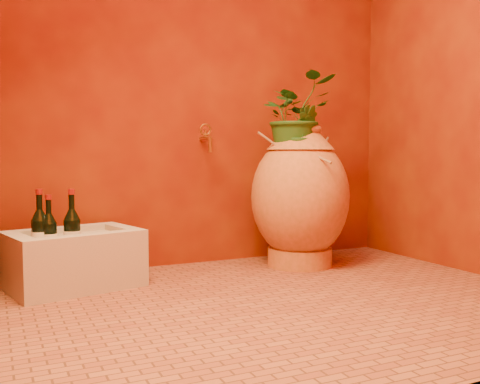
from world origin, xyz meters
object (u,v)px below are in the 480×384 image
wall_tap (206,137)px  wine_bottle_b (49,237)px  wine_bottle_c (40,235)px  amphora (300,196)px  stone_basin (74,260)px  wine_bottle_a (72,234)px

wall_tap → wine_bottle_b: bearing=-163.5°
wall_tap → wine_bottle_c: bearing=-164.8°
amphora → wall_tap: bearing=152.3°
wine_bottle_b → amphora: bearing=0.6°
amphora → wall_tap: (-0.50, 0.26, 0.36)m
amphora → wine_bottle_b: bearing=-179.4°
wine_bottle_b → wall_tap: size_ratio=1.83×
wine_bottle_c → wall_tap: (0.97, 0.26, 0.50)m
stone_basin → wall_tap: size_ratio=4.03×
wine_bottle_b → wine_bottle_c: bearing=162.3°
wine_bottle_b → wine_bottle_c: size_ratio=0.92×
wine_bottle_b → wine_bottle_c: (-0.04, 0.01, 0.01)m
amphora → wine_bottle_c: size_ratio=2.44×
wine_bottle_a → stone_basin: bearing=77.5°
amphora → wall_tap: wall_tap is taller
stone_basin → wine_bottle_b: wine_bottle_b is taller
wine_bottle_b → wine_bottle_c: wine_bottle_c is taller
wine_bottle_a → wall_tap: bearing=19.7°
stone_basin → wall_tap: bearing=16.0°
amphora → wine_bottle_c: amphora is taller
amphora → wine_bottle_b: amphora is taller
stone_basin → wine_bottle_a: bearing=-102.5°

